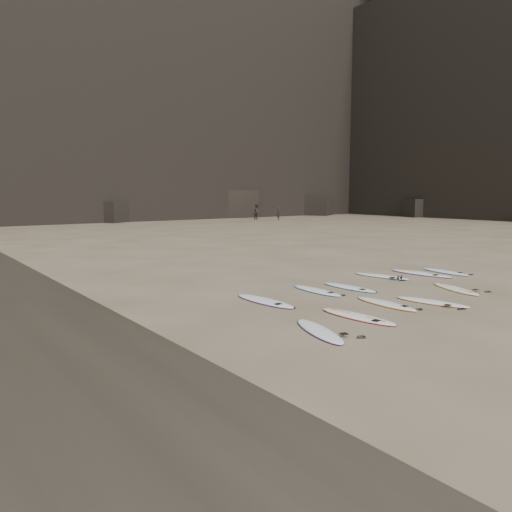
# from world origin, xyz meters

# --- Properties ---
(ground) EXTENTS (240.00, 240.00, 0.00)m
(ground) POSITION_xyz_m (0.00, 0.00, 0.00)
(ground) COLOR #897559
(ground) RESTS_ON ground
(headland) EXTENTS (170.00, 101.00, 63.47)m
(headland) POSITION_xyz_m (23.84, 48.78, 21.02)
(headland) COLOR black
(headland) RESTS_ON ground
(surfboard_0) EXTENTS (1.25, 2.34, 0.08)m
(surfboard_0) POSITION_xyz_m (-3.82, -0.79, 0.04)
(surfboard_0) COLOR white
(surfboard_0) RESTS_ON ground
(surfboard_1) EXTENTS (0.74, 2.44, 0.09)m
(surfboard_1) POSITION_xyz_m (-2.03, -0.38, 0.04)
(surfboard_1) COLOR white
(surfboard_1) RESTS_ON ground
(surfboard_2) EXTENTS (0.70, 2.31, 0.08)m
(surfboard_2) POSITION_xyz_m (-0.18, 0.18, 0.04)
(surfboard_2) COLOR white
(surfboard_2) RESTS_ON ground
(surfboard_3) EXTENTS (1.01, 2.31, 0.08)m
(surfboard_3) POSITION_xyz_m (1.13, -0.50, 0.04)
(surfboard_3) COLOR white
(surfboard_3) RESTS_ON ground
(surfboard_4) EXTENTS (1.36, 2.33, 0.08)m
(surfboard_4) POSITION_xyz_m (3.57, 0.24, 0.04)
(surfboard_4) COLOR white
(surfboard_4) RESTS_ON ground
(surfboard_5) EXTENTS (0.74, 2.55, 0.09)m
(surfboard_5) POSITION_xyz_m (-2.87, 2.60, 0.05)
(surfboard_5) COLOR white
(surfboard_5) RESTS_ON ground
(surfboard_6) EXTENTS (0.62, 2.30, 0.08)m
(surfboard_6) POSITION_xyz_m (-0.47, 2.85, 0.04)
(surfboard_6) COLOR white
(surfboard_6) RESTS_ON ground
(surfboard_7) EXTENTS (0.65, 2.28, 0.08)m
(surfboard_7) POSITION_xyz_m (0.84, 2.59, 0.04)
(surfboard_7) COLOR white
(surfboard_7) RESTS_ON ground
(surfboard_8) EXTENTS (0.98, 2.39, 0.08)m
(surfboard_8) POSITION_xyz_m (3.61, 3.48, 0.04)
(surfboard_8) COLOR white
(surfboard_8) RESTS_ON ground
(surfboard_9) EXTENTS (0.89, 2.72, 0.10)m
(surfboard_9) POSITION_xyz_m (5.40, 2.93, 0.05)
(surfboard_9) COLOR white
(surfboard_9) RESTS_ON ground
(surfboard_10) EXTENTS (0.83, 2.35, 0.08)m
(surfboard_10) POSITION_xyz_m (6.60, 2.60, 0.04)
(surfboard_10) COLOR white
(surfboard_10) RESTS_ON ground
(person_a) EXTENTS (0.59, 0.68, 1.56)m
(person_a) POSITION_xyz_m (25.51, 36.95, 0.78)
(person_a) COLOR black
(person_a) RESTS_ON ground
(person_b) EXTENTS (1.09, 0.96, 1.87)m
(person_b) POSITION_xyz_m (24.30, 39.62, 0.94)
(person_b) COLOR black
(person_b) RESTS_ON ground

